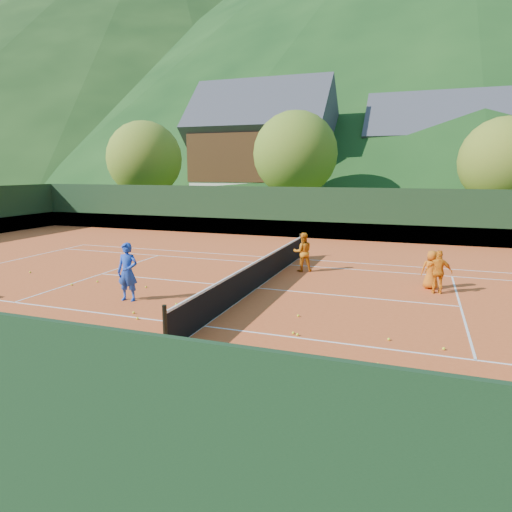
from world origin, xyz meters
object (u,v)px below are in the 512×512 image
(student_b, at_px, (439,272))
(tennis_net, at_px, (257,274))
(student_a, at_px, (303,252))
(coach, at_px, (128,272))
(student_c, at_px, (431,270))
(chalet_left, at_px, (263,153))
(chalet_mid, at_px, (432,160))

(student_b, distance_m, tennis_net, 5.95)
(student_a, height_order, student_b, student_a)
(coach, height_order, student_c, coach)
(student_a, distance_m, chalet_left, 29.39)
(student_c, xyz_separation_m, chalet_left, (-15.58, 28.09, 4.97))
(student_c, relative_size, tennis_net, 0.11)
(student_a, bearing_deg, tennis_net, 50.68)
(student_a, xyz_separation_m, student_c, (4.75, -1.20, -0.12))
(student_a, height_order, chalet_left, chalet_left)
(student_a, distance_m, student_b, 5.27)
(tennis_net, height_order, chalet_left, chalet_left)
(student_c, bearing_deg, chalet_mid, -93.29)
(coach, relative_size, student_b, 1.27)
(student_c, distance_m, chalet_left, 32.50)
(tennis_net, bearing_deg, student_a, 75.05)
(student_c, bearing_deg, student_a, -16.74)
(chalet_left, relative_size, chalet_mid, 1.09)
(tennis_net, distance_m, chalet_left, 32.04)
(coach, relative_size, chalet_left, 0.13)
(tennis_net, distance_m, chalet_mid, 34.81)
(chalet_left, distance_m, chalet_mid, 16.51)
(student_a, relative_size, student_c, 1.18)
(student_a, relative_size, student_b, 1.09)
(student_b, height_order, student_c, student_b)
(student_a, height_order, student_c, student_a)
(student_c, height_order, chalet_left, chalet_left)
(student_b, height_order, chalet_mid, chalet_mid)
(chalet_mid, bearing_deg, student_c, -90.75)
(chalet_left, height_order, chalet_mid, chalet_left)
(student_a, distance_m, chalet_mid, 31.60)
(coach, height_order, chalet_left, chalet_left)
(student_a, relative_size, chalet_mid, 0.12)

